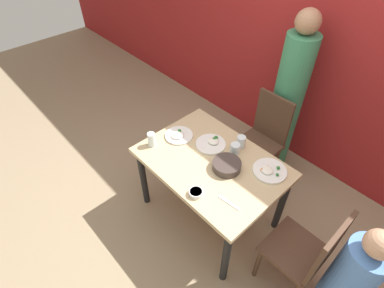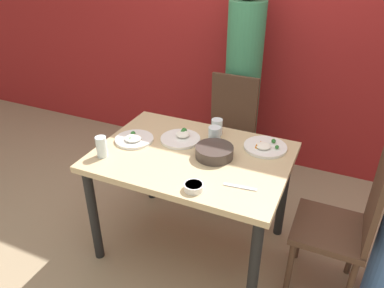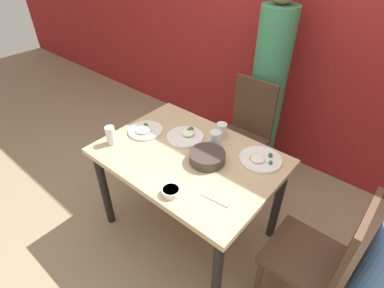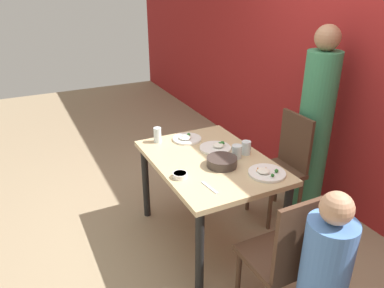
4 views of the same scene
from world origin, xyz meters
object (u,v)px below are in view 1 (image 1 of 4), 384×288
object	(u,v)px
chair_adult_spot	(263,138)
bowl_curry	(227,165)
person_adult	(287,102)
person_child	(345,284)
chair_child_spot	(306,252)
glass_water_tall	(241,142)
plate_rice_adult	(269,171)

from	to	relation	value
chair_adult_spot	bowl_curry	world-z (taller)	chair_adult_spot
person_adult	person_child	size ratio (longest dim) A/B	1.51
chair_child_spot	person_child	xyz separation A→B (m)	(0.30, 0.00, -0.00)
glass_water_tall	chair_child_spot	bearing A→B (deg)	-18.04
chair_child_spot	glass_water_tall	distance (m)	0.97
plate_rice_adult	glass_water_tall	bearing A→B (deg)	171.34
person_child	bowl_curry	xyz separation A→B (m)	(-1.09, 0.01, 0.26)
chair_adult_spot	plate_rice_adult	xyz separation A→B (m)	(0.41, -0.51, 0.24)
chair_adult_spot	plate_rice_adult	distance (m)	0.70
person_child	plate_rice_adult	world-z (taller)	person_child
chair_adult_spot	glass_water_tall	size ratio (longest dim) A/B	8.87
person_adult	plate_rice_adult	world-z (taller)	person_adult
bowl_curry	glass_water_tall	xyz separation A→B (m)	(-0.09, 0.27, 0.02)
chair_child_spot	plate_rice_adult	bearing A→B (deg)	-113.56
plate_rice_adult	chair_adult_spot	bearing A→B (deg)	128.78
chair_child_spot	person_child	bearing A→B (deg)	90.00
chair_child_spot	person_adult	world-z (taller)	person_adult
chair_adult_spot	person_child	bearing A→B (deg)	-30.98
person_child	glass_water_tall	bearing A→B (deg)	166.29
chair_adult_spot	person_child	size ratio (longest dim) A/B	0.86
person_adult	bowl_curry	size ratio (longest dim) A/B	7.39
bowl_curry	glass_water_tall	bearing A→B (deg)	107.96
person_child	glass_water_tall	distance (m)	1.25
chair_child_spot	plate_rice_adult	world-z (taller)	chair_child_spot
person_child	glass_water_tall	xyz separation A→B (m)	(-1.18, 0.29, 0.28)
person_child	plate_rice_adult	size ratio (longest dim) A/B	4.16
chair_child_spot	bowl_curry	bearing A→B (deg)	-90.95
glass_water_tall	bowl_curry	bearing A→B (deg)	-72.04
chair_child_spot	bowl_curry	distance (m)	0.84
bowl_curry	plate_rice_adult	world-z (taller)	bowl_curry
glass_water_tall	person_child	bearing A→B (deg)	-13.71
person_adult	glass_water_tall	bearing A→B (deg)	-84.90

